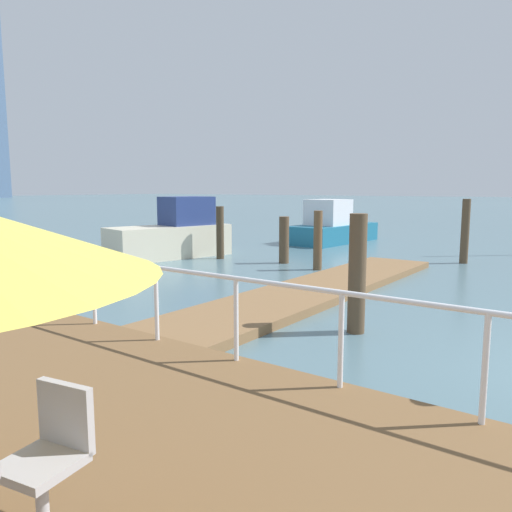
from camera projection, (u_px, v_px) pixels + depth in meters
The scene contains 10 objects.
floating_dock at pixel (311, 291), 11.93m from camera, with size 11.76×2.00×0.18m, color olive.
boardwalk_railing at pixel (93, 273), 7.82m from camera, with size 0.06×23.11×1.08m.
dock_piling_0 at pixel (357, 274), 8.69m from camera, with size 0.31×0.31×2.12m, color brown.
dock_piling_1 at pixel (220, 233), 17.94m from camera, with size 0.28×0.28×1.90m, color #473826.
dock_piling_3 at pixel (284, 240), 16.89m from camera, with size 0.34×0.34×1.60m, color brown.
dock_piling_4 at pixel (318, 240), 15.49m from camera, with size 0.27×0.27×1.86m, color brown.
dock_piling_5 at pixel (465, 231), 16.83m from camera, with size 0.27×0.27×2.19m, color brown.
moored_boat_0 at pixel (332, 228), 23.35m from camera, with size 5.23×2.36×2.03m.
moored_boat_2 at pixel (173, 235), 18.44m from camera, with size 4.81×2.65×2.24m.
cafe_chair_0 at pixel (52, 446), 3.15m from camera, with size 0.54×0.52×0.90m.
Camera 1 is at (-7.86, 0.54, 2.55)m, focal length 34.78 mm.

